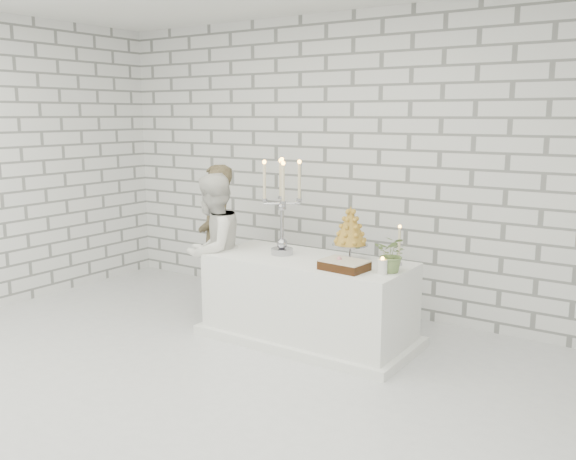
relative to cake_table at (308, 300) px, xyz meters
The scene contains 11 objects.
ground 1.46m from the cake_table, 97.54° to the right, with size 6.00×5.00×0.01m, color silver.
wall_back 1.59m from the cake_table, 99.51° to the left, with size 6.00×0.01×3.00m, color white.
cake_table is the anchor object (origin of this frame).
groom 1.35m from the cake_table, 168.87° to the left, with size 0.55×0.36×1.50m, color #382E1E.
bride 1.05m from the cake_table, behind, with size 0.71×0.55×1.46m, color white.
candelabra 0.86m from the cake_table, behind, with size 0.35×0.35×0.87m, color #9F9EA9, non-canonical shape.
croquembouche 0.71m from the cake_table, 20.03° to the left, with size 0.31×0.31×0.48m, color olive, non-canonical shape.
chocolate_cake 0.64m from the cake_table, 21.61° to the right, with size 0.36×0.26×0.08m, color black.
pillar_candle 0.90m from the cake_table, ahead, with size 0.08×0.08×0.12m, color white.
extra_taper 0.95m from the cake_table, 15.90° to the left, with size 0.06×0.06×0.32m, color beige.
flowers 0.97m from the cake_table, ahead, with size 0.27×0.24×0.30m, color #466E39.
Camera 1 is at (2.97, -3.08, 1.99)m, focal length 38.51 mm.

